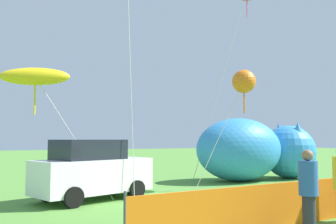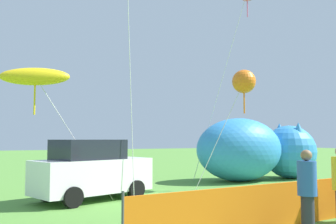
# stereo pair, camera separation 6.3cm
# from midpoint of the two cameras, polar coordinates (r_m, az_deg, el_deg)

# --- Properties ---
(ground_plane) EXTENTS (120.00, 120.00, 0.00)m
(ground_plane) POSITION_cam_midpoint_polar(r_m,az_deg,el_deg) (11.38, 7.44, -14.31)
(ground_plane) COLOR #548C38
(parked_car) EXTENTS (4.19, 2.78, 2.00)m
(parked_car) POSITION_cam_midpoint_polar(r_m,az_deg,el_deg) (12.78, -11.63, -8.70)
(parked_car) COLOR white
(parked_car) RESTS_ON ground
(folding_chair) EXTENTS (0.67, 0.67, 0.87)m
(folding_chair) POSITION_cam_midpoint_polar(r_m,az_deg,el_deg) (14.36, 20.27, -9.85)
(folding_chair) COLOR maroon
(folding_chair) RESTS_ON ground
(inflatable_cat) EXTENTS (6.70, 3.02, 3.01)m
(inflatable_cat) POSITION_cam_midpoint_polar(r_m,az_deg,el_deg) (18.89, 13.00, -5.91)
(inflatable_cat) COLOR #338CD8
(inflatable_cat) RESTS_ON ground
(safety_fence) EXTENTS (9.54, 1.04, 1.11)m
(safety_fence) POSITION_cam_midpoint_polar(r_m,az_deg,el_deg) (9.82, 19.95, -12.75)
(safety_fence) COLOR orange
(safety_fence) RESTS_ON ground
(spectator_in_yellow_shirt) EXTENTS (0.39, 0.39, 1.80)m
(spectator_in_yellow_shirt) POSITION_cam_midpoint_polar(r_m,az_deg,el_deg) (8.42, 20.41, -10.98)
(spectator_in_yellow_shirt) COLOR #2D2D38
(spectator_in_yellow_shirt) RESTS_ON ground
(kite_orange_flower) EXTENTS (2.63, 0.96, 4.83)m
(kite_orange_flower) POSITION_cam_midpoint_polar(r_m,az_deg,el_deg) (15.52, 11.36, 4.54)
(kite_orange_flower) COLOR silver
(kite_orange_flower) RESTS_ON ground
(kite_yellow_hero) EXTENTS (3.63, 1.71, 4.54)m
(kite_yellow_hero) POSITION_cam_midpoint_polar(r_m,az_deg,el_deg) (13.52, -19.68, 5.07)
(kite_yellow_hero) COLOR silver
(kite_yellow_hero) RESTS_ON ground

